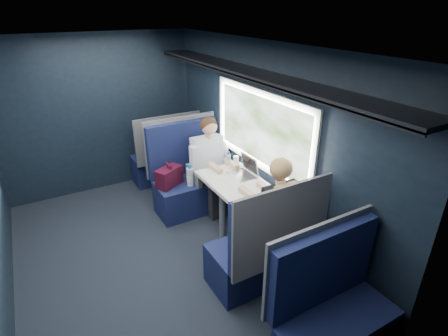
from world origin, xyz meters
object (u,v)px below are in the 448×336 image
table (234,188)px  seat_row_front (166,158)px  seat_bay_far (263,250)px  man (211,161)px  seat_bay_near (189,180)px  seat_row_back (331,316)px  laptop (245,170)px  bottle_small (228,160)px  cup (236,160)px  woman (275,209)px

table → seat_row_front: size_ratio=0.86×
seat_bay_far → man: bearing=81.0°
seat_bay_near → seat_row_back: (0.02, -2.67, -0.01)m
man → laptop: 0.64m
seat_bay_near → seat_row_back: seat_bay_near is taller
seat_bay_far → laptop: 1.11m
table → bottle_small: (0.17, 0.41, 0.16)m
seat_row_front → seat_row_back: same height
man → laptop: man is taller
seat_bay_near → cup: (0.50, -0.43, 0.36)m
laptop → seat_row_front: bearing=103.1°
seat_bay_far → woman: woman is taller
table → laptop: 0.27m
man → bottle_small: bearing=-70.6°
table → man: (0.07, 0.70, 0.06)m
table → seat_bay_near: bearing=102.8°
woman → cup: (0.23, 1.15, 0.06)m
seat_bay_far → woman: 0.43m
seat_bay_near → man: (0.27, -0.17, 0.30)m
man → seat_row_front: bearing=102.8°
seat_row_back → cup: 2.32m
seat_bay_near → seat_row_front: size_ratio=1.09×
woman → bottle_small: bearing=84.9°
table → bottle_small: bottle_small is taller
table → seat_bay_near: seat_bay_near is taller
laptop → cup: bearing=76.9°
bottle_small → cup: bearing=11.8°
woman → bottle_small: 1.13m
seat_bay_far → man: size_ratio=0.95×
seat_row_back → man: (0.25, 2.50, 0.31)m
seat_bay_far → seat_row_back: size_ratio=1.09×
bottle_small → seat_bay_near: bearing=128.7°
seat_bay_far → bottle_small: seat_bay_far is taller
woman → seat_bay_near: bearing=99.6°
woman → bottle_small: size_ratio=6.68×
seat_row_front → bottle_small: (0.35, -1.38, 0.42)m
man → cup: size_ratio=13.76×
seat_row_front → man: man is taller
seat_row_back → bottle_small: seat_row_back is taller
man → laptop: bearing=-76.5°
table → woman: size_ratio=0.76×
table → woman: (0.07, -0.71, 0.06)m
seat_row_front → seat_bay_far: bearing=-90.0°
seat_bay_near → table: bearing=-77.2°
seat_bay_near → man: man is taller
seat_row_front → cup: seat_row_front is taller
seat_row_front → laptop: (0.40, -1.71, 0.40)m
woman → laptop: bearing=79.5°
man → seat_bay_far: bearing=-99.0°
seat_row_front → woman: 2.54m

